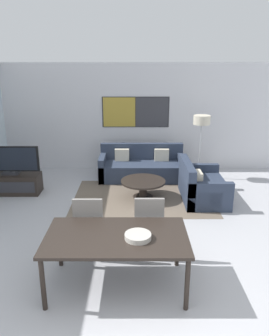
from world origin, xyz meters
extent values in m
cube|color=silver|center=(0.00, 5.96, 1.40)|extent=(7.88, 0.06, 2.80)
cube|color=#2D2D33|center=(0.06, 5.92, 1.55)|extent=(1.77, 0.01, 0.80)
cube|color=#B29333|center=(-0.37, 5.92, 1.55)|extent=(0.84, 0.02, 0.76)
cube|color=#38383D|center=(0.50, 5.92, 1.55)|extent=(0.84, 0.02, 0.76)
cube|color=#706051|center=(0.22, 3.84, 0.00)|extent=(2.97, 2.08, 0.01)
cube|color=black|center=(-2.70, 4.11, 0.22)|extent=(1.24, 0.47, 0.44)
cube|color=#2D2D33|center=(-2.70, 3.87, 0.22)|extent=(1.15, 0.01, 0.24)
cube|color=#2D2D33|center=(-2.70, 4.11, 0.47)|extent=(0.36, 0.20, 0.05)
cube|color=#2D2D33|center=(-2.70, 4.11, 0.53)|extent=(0.06, 0.03, 0.08)
cube|color=black|center=(-2.70, 4.11, 0.80)|extent=(1.30, 0.04, 0.56)
cube|color=black|center=(-2.70, 4.09, 0.80)|extent=(1.21, 0.01, 0.51)
cube|color=#2D384C|center=(0.22, 5.06, 0.21)|extent=(2.10, 0.89, 0.42)
cube|color=#2D384C|center=(0.22, 5.42, 0.41)|extent=(2.10, 0.16, 0.83)
cube|color=#2D384C|center=(-0.76, 5.06, 0.30)|extent=(0.14, 0.89, 0.60)
cube|color=#2D384C|center=(1.20, 5.06, 0.30)|extent=(0.14, 0.89, 0.60)
cube|color=beige|center=(-0.28, 5.24, 0.57)|extent=(0.36, 0.12, 0.30)
cube|color=beige|center=(0.72, 5.24, 0.57)|extent=(0.36, 0.12, 0.30)
cube|color=#2D384C|center=(1.50, 3.75, 0.21)|extent=(0.89, 1.35, 0.42)
cube|color=#2D384C|center=(1.14, 3.75, 0.41)|extent=(0.16, 1.35, 0.83)
cube|color=#2D384C|center=(1.50, 3.15, 0.30)|extent=(0.89, 0.14, 0.60)
cube|color=#2D384C|center=(1.50, 4.36, 0.30)|extent=(0.89, 0.14, 0.60)
cube|color=beige|center=(1.32, 3.46, 0.57)|extent=(0.12, 0.36, 0.30)
cylinder|color=black|center=(0.22, 3.84, 0.01)|extent=(0.43, 0.43, 0.03)
cylinder|color=black|center=(0.22, 3.84, 0.18)|extent=(0.17, 0.17, 0.35)
cylinder|color=black|center=(0.22, 3.84, 0.37)|extent=(0.95, 0.95, 0.04)
cube|color=black|center=(-0.19, 0.90, 0.71)|extent=(1.79, 1.01, 0.04)
cylinder|color=black|center=(-1.03, 0.46, 0.35)|extent=(0.06, 0.06, 0.69)
cylinder|color=black|center=(0.64, 0.46, 0.35)|extent=(0.06, 0.06, 0.69)
cylinder|color=black|center=(-1.03, 1.35, 0.35)|extent=(0.06, 0.06, 0.69)
cylinder|color=black|center=(0.64, 1.35, 0.35)|extent=(0.06, 0.06, 0.69)
cube|color=gray|center=(-0.63, 1.69, 0.42)|extent=(0.46, 0.46, 0.06)
cube|color=gray|center=(-0.63, 1.49, 0.71)|extent=(0.42, 0.05, 0.52)
cylinder|color=black|center=(-0.83, 1.49, 0.20)|extent=(0.04, 0.04, 0.39)
cylinder|color=black|center=(-0.43, 1.49, 0.20)|extent=(0.04, 0.04, 0.39)
cylinder|color=black|center=(-0.83, 1.89, 0.20)|extent=(0.04, 0.04, 0.39)
cylinder|color=black|center=(-0.43, 1.89, 0.20)|extent=(0.04, 0.04, 0.39)
cube|color=gray|center=(0.25, 1.72, 0.42)|extent=(0.46, 0.46, 0.06)
cube|color=gray|center=(0.25, 1.51, 0.71)|extent=(0.42, 0.05, 0.52)
cylinder|color=black|center=(0.05, 1.52, 0.20)|extent=(0.04, 0.04, 0.39)
cylinder|color=black|center=(0.45, 1.52, 0.20)|extent=(0.04, 0.04, 0.39)
cylinder|color=black|center=(0.05, 1.92, 0.20)|extent=(0.04, 0.04, 0.39)
cylinder|color=black|center=(0.45, 1.92, 0.20)|extent=(0.04, 0.04, 0.39)
cylinder|color=#B7B2A8|center=(0.08, 0.82, 0.77)|extent=(0.33, 0.33, 0.06)
torus|color=#B7B2A8|center=(0.08, 0.82, 0.79)|extent=(0.33, 0.33, 0.02)
cylinder|color=#2D2D33|center=(1.66, 5.12, 0.01)|extent=(0.28, 0.28, 0.02)
cylinder|color=#B7B7BC|center=(1.66, 5.12, 0.70)|extent=(0.03, 0.03, 1.34)
cylinder|color=beige|center=(1.66, 5.12, 1.48)|extent=(0.40, 0.40, 0.22)
camera|label=1|loc=(0.03, -2.73, 2.79)|focal=35.00mm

